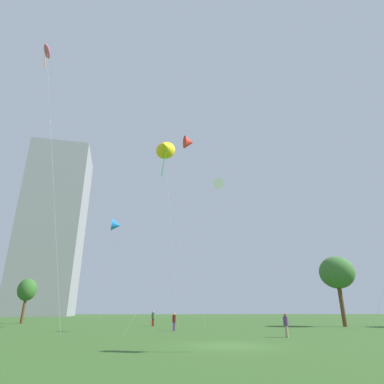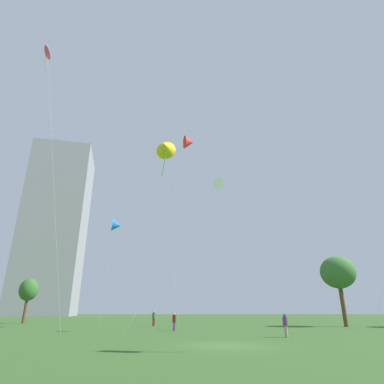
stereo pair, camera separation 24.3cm
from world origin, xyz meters
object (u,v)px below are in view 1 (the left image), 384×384
park_tree_0 (27,290)px  distant_highrise_0 (53,227)px  kite_flying_0 (189,142)px  kite_flying_5 (165,147)px  kite_flying_6 (217,184)px  kite_flying_1 (47,52)px  kite_flying_4 (116,225)px  person_standing_2 (174,320)px  person_standing_3 (286,323)px  person_standing_1 (153,317)px  park_tree_1 (337,273)px

park_tree_0 → distant_highrise_0: 68.50m
kite_flying_0 → kite_flying_5: (-3.09, 5.01, 2.02)m
kite_flying_0 → kite_flying_6: kite_flying_0 is taller
kite_flying_1 → kite_flying_4: 23.99m
kite_flying_0 → park_tree_0: size_ratio=3.33×
person_standing_2 → person_standing_3: size_ratio=0.99×
person_standing_1 → kite_flying_4: kite_flying_4 is taller
kite_flying_5 → park_tree_1: kite_flying_5 is taller
person_standing_3 → park_tree_0: size_ratio=0.25×
kite_flying_4 → park_tree_0: 20.79m
kite_flying_6 → kite_flying_4: bearing=143.0°
kite_flying_1 → person_standing_2: bearing=1.2°
kite_flying_1 → kite_flying_6: bearing=-5.4°
person_standing_2 → distant_highrise_0: (-43.44, 79.31, 28.53)m
kite_flying_4 → kite_flying_5: size_ratio=0.53×
kite_flying_5 → distant_highrise_0: (-41.71, 74.14, 6.81)m
kite_flying_5 → park_tree_1: (22.24, 1.76, -16.37)m
person_standing_2 → park_tree_1: (20.51, 6.94, 5.35)m
person_standing_3 → kite_flying_4: kite_flying_4 is taller
kite_flying_5 → kite_flying_6: (5.94, -7.56, -8.33)m
kite_flying_1 → distant_highrise_0: 84.03m
kite_flying_4 → kite_flying_5: (5.87, -1.33, 10.66)m
kite_flying_5 → kite_flying_6: 12.72m
kite_flying_0 → person_standing_3: bearing=-50.4°
person_standing_1 → park_tree_1: size_ratio=0.21×
person_standing_1 → distant_highrise_0: bearing=-112.4°
kite_flying_1 → kite_flying_4: kite_flying_1 is taller
kite_flying_0 → park_tree_1: (19.15, 6.77, -14.35)m
person_standing_1 → person_standing_2: 10.06m
person_standing_1 → kite_flying_5: size_ratio=0.07×
person_standing_2 → person_standing_3: bearing=-102.8°
person_standing_1 → park_tree_1: bearing=120.4°
kite_flying_0 → kite_flying_5: bearing=121.7°
person_standing_3 → distant_highrise_0: (-51.67, 87.45, 28.53)m
person_standing_1 → kite_flying_4: 12.46m
person_standing_1 → kite_flying_5: 22.11m
person_standing_1 → park_tree_1: (23.13, -2.78, 5.25)m
park_tree_0 → kite_flying_0: bearing=-38.1°
kite_flying_0 → park_tree_1: kite_flying_0 is taller
person_standing_3 → kite_flying_0: kite_flying_0 is taller
park_tree_0 → kite_flying_5: bearing=-33.4°
person_standing_2 → person_standing_3: 11.57m
kite_flying_4 → distant_highrise_0: bearing=116.2°
person_standing_2 → kite_flying_0: (1.36, 0.17, 19.70)m
distant_highrise_0 → person_standing_1: bearing=-69.3°
person_standing_1 → person_standing_3: bearing=68.5°
kite_flying_1 → kite_flying_6: kite_flying_1 is taller
person_standing_1 → kite_flying_0: bearing=59.8°
person_standing_3 → kite_flying_5: (-9.96, 13.31, 21.71)m
kite_flying_5 → kite_flying_0: bearing=-58.3°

